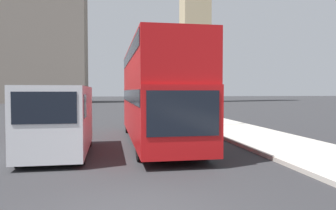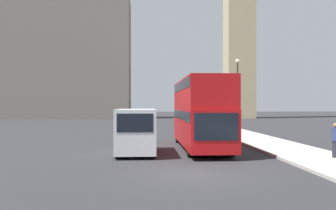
{
  "view_description": "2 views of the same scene",
  "coord_description": "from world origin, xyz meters",
  "views": [
    {
      "loc": [
        -0.54,
        -6.49,
        2.41
      ],
      "look_at": [
        2.23,
        9.05,
        1.75
      ],
      "focal_mm": 35.0,
      "sensor_mm": 36.0,
      "label": 1
    },
    {
      "loc": [
        -1.87,
        -15.45,
        2.82
      ],
      "look_at": [
        -0.02,
        16.45,
        2.85
      ],
      "focal_mm": 40.0,
      "sensor_mm": 36.0,
      "label": 2
    }
  ],
  "objects": [
    {
      "name": "building_block_distant",
      "position": [
        -22.04,
        67.47,
        13.21
      ],
      "size": [
        33.07,
        11.18,
        32.15
      ],
      "color": "slate",
      "rests_on": "ground_plane"
    },
    {
      "name": "red_double_decker_bus",
      "position": [
        1.63,
        8.69,
        2.48
      ],
      "size": [
        2.58,
        11.27,
        4.44
      ],
      "color": "#B71114",
      "rests_on": "ground_plane"
    },
    {
      "name": "white_van",
      "position": [
        -2.45,
        6.27,
        1.39
      ],
      "size": [
        2.22,
        5.38,
        2.59
      ],
      "color": "silver",
      "rests_on": "ground_plane"
    },
    {
      "name": "street_lamp",
      "position": [
        5.37,
        13.87,
        4.26
      ],
      "size": [
        0.36,
        0.36,
        6.34
      ],
      "color": "#2D332D",
      "rests_on": "sidewalk_strip"
    }
  ]
}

